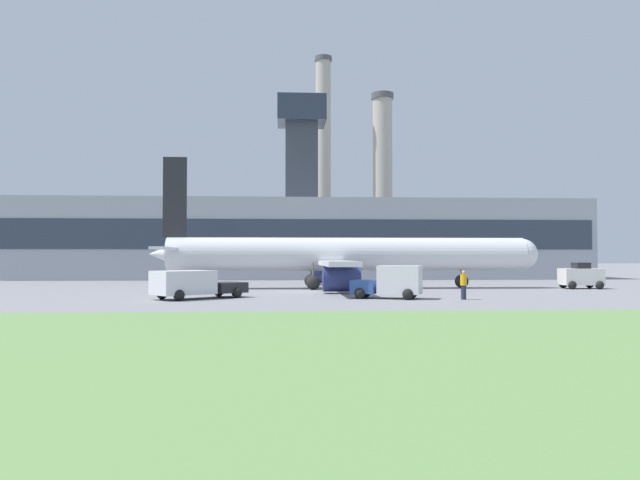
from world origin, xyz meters
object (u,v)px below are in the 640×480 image
object	(u,v)px
pushback_tug	(581,277)
ground_crew_person	(464,285)
fuel_truck	(391,283)
baggage_truck	(193,284)
airplane	(341,256)

from	to	relation	value
pushback_tug	ground_crew_person	distance (m)	18.73
pushback_tug	fuel_truck	world-z (taller)	pushback_tug
baggage_truck	ground_crew_person	xyz separation A→B (m)	(17.02, -1.62, 0.01)
airplane	pushback_tug	xyz separation A→B (m)	(20.17, -1.61, -1.78)
ground_crew_person	fuel_truck	bearing A→B (deg)	165.36
ground_crew_person	baggage_truck	bearing A→B (deg)	174.55
airplane	baggage_truck	xyz separation A→B (m)	(-10.63, -12.67, -1.85)
pushback_tug	fuel_truck	bearing A→B (deg)	-147.53
pushback_tug	fuel_truck	xyz separation A→B (m)	(-18.14, -11.54, 0.04)
airplane	fuel_truck	size ratio (longest dim) A/B	6.98
ground_crew_person	pushback_tug	bearing A→B (deg)	42.64
baggage_truck	fuel_truck	size ratio (longest dim) A/B	1.28
airplane	ground_crew_person	distance (m)	15.77
airplane	pushback_tug	distance (m)	20.31
fuel_truck	ground_crew_person	bearing A→B (deg)	-14.64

